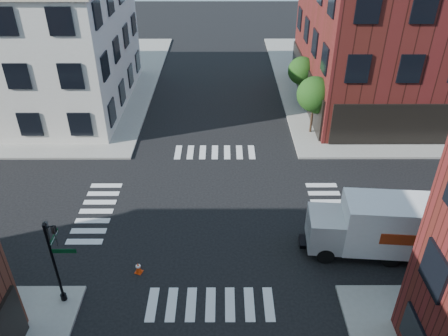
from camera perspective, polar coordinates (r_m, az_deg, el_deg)
ground at (r=26.24m, az=-1.42°, el=-5.65°), size 120.00×120.00×0.00m
sidewalk_ne at (r=49.13m, az=24.81°, el=10.23°), size 30.00×30.00×0.15m
sidewalk_nw at (r=49.62m, az=-26.38°, el=10.04°), size 30.00×30.00×0.15m
tree_near at (r=34.03m, az=11.82°, el=9.18°), size 2.69×2.69×4.49m
tree_far at (r=39.62m, az=10.21°, el=12.22°), size 2.43×2.43×4.07m
signal_pole at (r=20.64m, az=-21.22°, el=-10.44°), size 1.29×1.24×4.60m
box_truck at (r=23.83m, az=19.91°, el=-7.25°), size 7.41×2.77×3.29m
traffic_cone at (r=22.71m, az=-11.13°, el=-12.67°), size 0.44×0.44×0.64m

